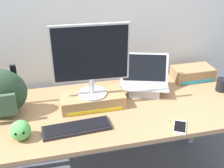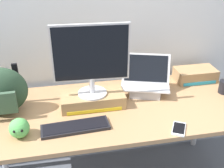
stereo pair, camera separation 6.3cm
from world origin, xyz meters
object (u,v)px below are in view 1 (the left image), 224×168
desktop_monitor (91,59)px  toner_box_cyan (192,73)px  toner_box_yellow (92,100)px  external_keyboard (77,128)px  plush_toy (20,130)px  messenger_backpack (0,93)px  coffee_mug (222,85)px  open_laptop (144,85)px  cell_phone (180,127)px

desktop_monitor → toner_box_cyan: (0.86, 0.21, -0.30)m
toner_box_yellow → toner_box_cyan: toner_box_cyan is taller
external_keyboard → toner_box_cyan: toner_box_cyan is taller
toner_box_yellow → toner_box_cyan: bearing=13.8°
plush_toy → messenger_backpack: bearing=113.7°
coffee_mug → messenger_backpack: bearing=178.3°
messenger_backpack → plush_toy: 0.32m
open_laptop → external_keyboard: open_laptop is taller
toner_box_cyan → external_keyboard: bearing=-155.5°
cell_phone → toner_box_cyan: 0.70m
open_laptop → external_keyboard: 0.65m
messenger_backpack → open_laptop: bearing=2.7°
external_keyboard → plush_toy: plush_toy is taller
desktop_monitor → open_laptop: 0.51m
desktop_monitor → coffee_mug: 1.03m
desktop_monitor → cell_phone: size_ratio=3.17×
toner_box_yellow → cell_phone: bearing=-38.3°
cell_phone → toner_box_cyan: toner_box_cyan is taller
coffee_mug → cell_phone: coffee_mug is taller
toner_box_yellow → external_keyboard: bearing=-119.7°
messenger_backpack → plush_toy: size_ratio=2.90×
open_laptop → plush_toy: 0.93m
desktop_monitor → messenger_backpack: (-0.58, 0.03, -0.19)m
desktop_monitor → cell_phone: bearing=-35.0°
external_keyboard → plush_toy: size_ratio=3.57×
desktop_monitor → plush_toy: desktop_monitor is taller
toner_box_yellow → coffee_mug: coffee_mug is taller
desktop_monitor → external_keyboard: desktop_monitor is taller
desktop_monitor → plush_toy: bearing=-148.1°
toner_box_yellow → coffee_mug: size_ratio=3.51×
desktop_monitor → messenger_backpack: desktop_monitor is taller
external_keyboard → cell_phone: bearing=-15.2°
coffee_mug → toner_box_cyan: size_ratio=0.38×
open_laptop → messenger_backpack: 1.00m
open_laptop → toner_box_cyan: 0.47m
cell_phone → plush_toy: size_ratio=1.33×
plush_toy → toner_box_cyan: (1.32, 0.47, -0.01)m
coffee_mug → open_laptop: bearing=168.5°
external_keyboard → cell_phone: 0.63m
cell_phone → plush_toy: 0.94m
open_laptop → toner_box_cyan: (0.45, 0.11, -0.01)m
coffee_mug → desktop_monitor: bearing=179.0°
messenger_backpack → cell_phone: (1.06, -0.40, -0.15)m
external_keyboard → plush_toy: 0.32m
toner_box_yellow → cell_phone: size_ratio=2.76×
toner_box_yellow → external_keyboard: (-0.14, -0.24, -0.03)m
external_keyboard → messenger_backpack: messenger_backpack is taller
external_keyboard → coffee_mug: (1.12, 0.23, 0.04)m
messenger_backpack → desktop_monitor: bearing=-4.3°
open_laptop → messenger_backpack: size_ratio=1.17×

